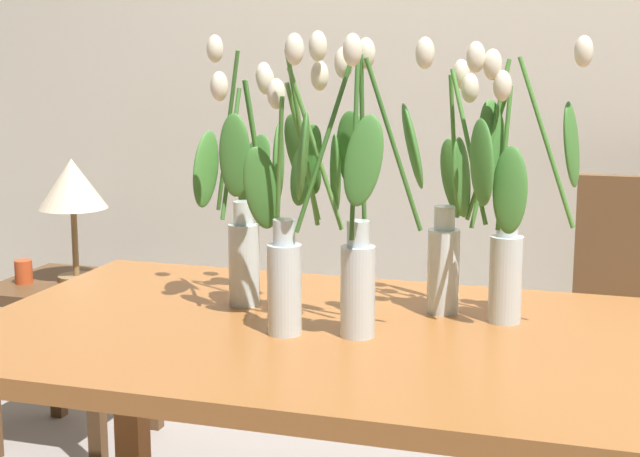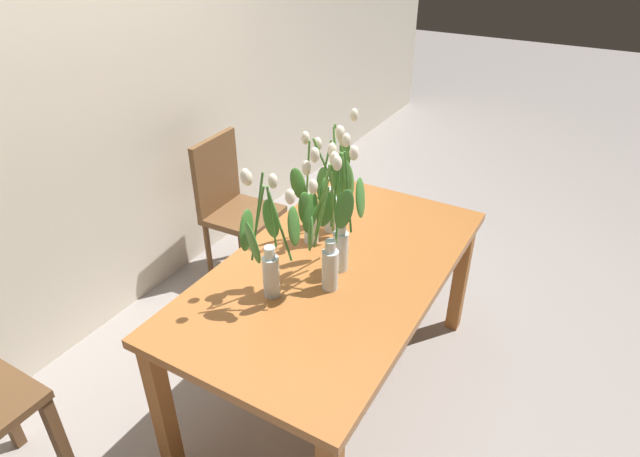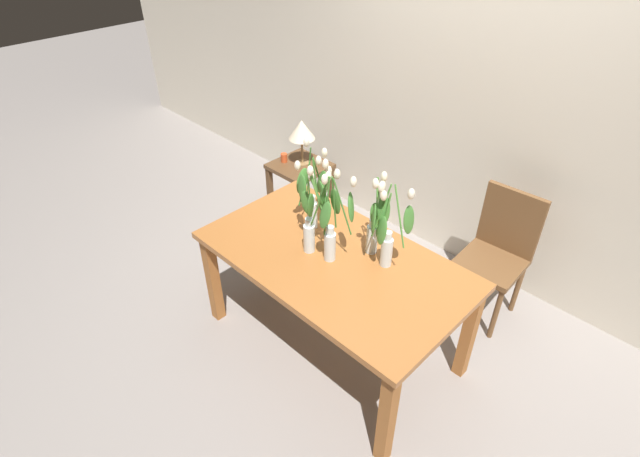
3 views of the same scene
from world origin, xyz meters
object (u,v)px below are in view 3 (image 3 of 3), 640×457
at_px(dining_table, 333,269).
at_px(tulip_vase_1, 312,196).
at_px(tulip_vase_4, 330,224).
at_px(tulip_vase_2, 315,216).
at_px(table_lamp, 302,131).
at_px(tulip_vase_3, 375,227).
at_px(pillar_candle, 284,158).
at_px(dining_chair, 498,249).
at_px(side_table, 300,176).
at_px(tulip_vase_0, 386,233).

relative_size(dining_table, tulip_vase_1, 2.74).
xyz_separation_m(dining_table, tulip_vase_4, (-0.01, -0.03, 0.34)).
distance_m(tulip_vase_1, tulip_vase_2, 0.22).
bearing_deg(table_lamp, tulip_vase_3, -27.59).
relative_size(tulip_vase_3, pillar_candle, 7.40).
distance_m(tulip_vase_2, table_lamp, 1.40).
relative_size(tulip_vase_3, dining_chair, 0.60).
distance_m(tulip_vase_4, side_table, 1.61).
bearing_deg(tulip_vase_1, tulip_vase_3, 8.12).
relative_size(tulip_vase_1, tulip_vase_3, 1.05).
height_order(tulip_vase_0, tulip_vase_3, tulip_vase_0).
bearing_deg(tulip_vase_2, dining_chair, 56.55).
bearing_deg(pillar_candle, dining_table, -31.20).
xyz_separation_m(tulip_vase_3, table_lamp, (-1.34, 0.70, -0.07)).
xyz_separation_m(tulip_vase_0, dining_chair, (0.30, 0.89, -0.45)).
height_order(dining_table, pillar_candle, dining_table).
xyz_separation_m(dining_table, tulip_vase_0, (0.26, 0.14, 0.32)).
distance_m(tulip_vase_4, pillar_candle, 1.63).
height_order(tulip_vase_0, tulip_vase_4, tulip_vase_4).
height_order(dining_table, tulip_vase_0, tulip_vase_0).
relative_size(tulip_vase_0, tulip_vase_2, 0.98).
xyz_separation_m(tulip_vase_4, side_table, (-1.21, 0.90, -0.56)).
distance_m(tulip_vase_2, tulip_vase_4, 0.14).
bearing_deg(dining_table, tulip_vase_0, 28.73).
xyz_separation_m(tulip_vase_1, table_lamp, (-0.90, 0.76, -0.11)).
bearing_deg(tulip_vase_0, side_table, 153.43).
xyz_separation_m(tulip_vase_3, dining_chair, (0.41, 0.84, -0.40)).
bearing_deg(dining_table, dining_chair, 61.81).
height_order(tulip_vase_3, tulip_vase_4, tulip_vase_4).
distance_m(dining_table, tulip_vase_1, 0.46).
relative_size(dining_chair, pillar_candle, 12.40).
bearing_deg(dining_table, tulip_vase_4, -101.56).
xyz_separation_m(dining_chair, table_lamp, (-1.75, -0.13, 0.33)).
relative_size(side_table, table_lamp, 1.38).
height_order(dining_chair, side_table, dining_chair).
relative_size(dining_table, pillar_candle, 21.33).
height_order(table_lamp, pillar_candle, table_lamp).
height_order(side_table, table_lamp, table_lamp).
height_order(tulip_vase_2, pillar_candle, tulip_vase_2).
bearing_deg(pillar_candle, tulip_vase_3, -22.70).
bearing_deg(pillar_candle, tulip_vase_4, -32.17).
xyz_separation_m(tulip_vase_4, table_lamp, (-1.19, 0.92, -0.13)).
bearing_deg(tulip_vase_4, side_table, 143.23).
relative_size(dining_table, tulip_vase_4, 2.74).
distance_m(tulip_vase_4, table_lamp, 1.51).
distance_m(tulip_vase_3, side_table, 1.59).
xyz_separation_m(tulip_vase_0, table_lamp, (-1.46, 0.75, -0.12)).
distance_m(dining_table, dining_chair, 1.17).
bearing_deg(tulip_vase_4, dining_chair, 62.20).
distance_m(tulip_vase_1, table_lamp, 1.18).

